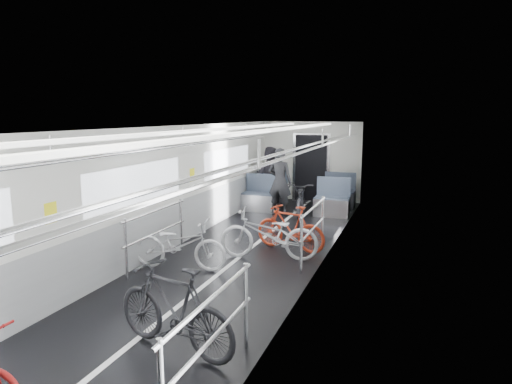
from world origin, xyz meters
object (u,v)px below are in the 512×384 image
at_px(bike_left_far, 180,244).
at_px(person_standing, 280,182).
at_px(bike_right_mid, 269,234).
at_px(person_seated, 269,176).
at_px(bike_aisle, 301,199).
at_px(bike_right_near, 174,308).
at_px(bike_right_far, 290,228).

xyz_separation_m(bike_left_far, person_standing, (0.42, 4.63, 0.45)).
distance_m(bike_right_mid, person_seated, 5.01).
bearing_deg(person_standing, bike_right_mid, 108.74).
bearing_deg(bike_aisle, person_standing, 160.81).
height_order(bike_right_near, person_seated, person_seated).
xyz_separation_m(bike_right_near, bike_aisle, (-0.27, 6.99, -0.04)).
height_order(bike_right_mid, bike_aisle, same).
distance_m(bike_left_far, bike_right_far, 2.25).
relative_size(bike_left_far, bike_right_far, 1.11).
relative_size(bike_right_near, bike_aisle, 0.94).
xyz_separation_m(bike_right_mid, bike_aisle, (-0.26, 3.52, -0.00)).
relative_size(bike_left_far, bike_right_mid, 0.92).
bearing_deg(bike_right_far, bike_left_far, -27.26).
xyz_separation_m(bike_left_far, person_seated, (-0.24, 5.77, 0.42)).
xyz_separation_m(bike_right_far, person_standing, (-1.07, 2.94, 0.44)).
distance_m(bike_right_mid, bike_aisle, 3.53).
bearing_deg(bike_aisle, bike_right_far, -90.29).
distance_m(bike_right_far, person_seated, 4.45).
xyz_separation_m(bike_right_mid, bike_right_far, (0.22, 0.68, -0.03)).
relative_size(bike_left_far, person_seated, 0.97).
bearing_deg(bike_right_far, person_seated, -142.91).
bearing_deg(bike_right_far, bike_right_mid, -3.48).
bearing_deg(bike_right_mid, bike_right_near, -9.17).
height_order(bike_right_far, person_standing, person_standing).
relative_size(bike_right_far, bike_aisle, 0.83).
bearing_deg(person_seated, bike_aisle, 141.12).
bearing_deg(bike_right_far, bike_right_near, 11.26).
bearing_deg(bike_right_mid, bike_right_far, 153.06).
bearing_deg(bike_right_near, bike_aisle, -163.67).
height_order(bike_left_far, bike_right_near, bike_right_near).
bearing_deg(bike_right_near, person_standing, -158.88).
xyz_separation_m(bike_right_near, bike_right_mid, (-0.01, 3.47, -0.03)).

